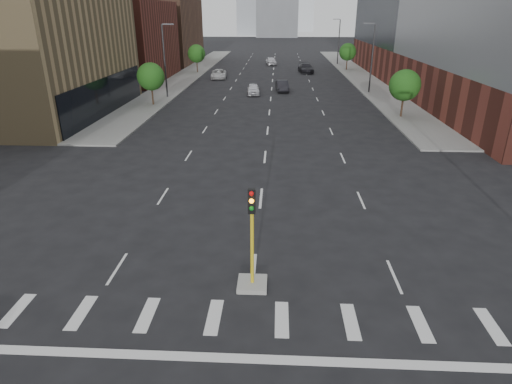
# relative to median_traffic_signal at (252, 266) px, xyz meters

# --- Properties ---
(sidewalk_left_far) EXTENTS (5.00, 92.00, 0.15)m
(sidewalk_left_far) POSITION_rel_median_traffic_signal_xyz_m (-15.00, 65.03, -0.90)
(sidewalk_left_far) COLOR gray
(sidewalk_left_far) RESTS_ON ground
(sidewalk_right_far) EXTENTS (5.00, 92.00, 0.15)m
(sidewalk_right_far) POSITION_rel_median_traffic_signal_xyz_m (15.00, 65.03, -0.90)
(sidewalk_right_far) COLOR gray
(sidewalk_right_far) RESTS_ON ground
(building_left_mid) EXTENTS (20.00, 24.00, 14.00)m
(building_left_mid) POSITION_rel_median_traffic_signal_xyz_m (-27.50, 31.03, 6.03)
(building_left_mid) COLOR #947D53
(building_left_mid) RESTS_ON ground
(building_left_far_a) EXTENTS (20.00, 22.00, 12.00)m
(building_left_far_a) POSITION_rel_median_traffic_signal_xyz_m (-27.50, 57.03, 5.03)
(building_left_far_a) COLOR brown
(building_left_far_a) RESTS_ON ground
(building_left_far_b) EXTENTS (20.00, 24.00, 13.00)m
(building_left_far_b) POSITION_rel_median_traffic_signal_xyz_m (-27.50, 83.03, 5.53)
(building_left_far_b) COLOR brown
(building_left_far_b) RESTS_ON ground
(building_right_main) EXTENTS (24.00, 70.00, 22.00)m
(building_right_main) POSITION_rel_median_traffic_signal_xyz_m (29.50, 51.03, 10.03)
(building_right_main) COLOR brown
(building_right_main) RESTS_ON ground
(median_traffic_signal) EXTENTS (1.20, 1.20, 4.40)m
(median_traffic_signal) POSITION_rel_median_traffic_signal_xyz_m (0.00, 0.00, 0.00)
(median_traffic_signal) COLOR #999993
(median_traffic_signal) RESTS_ON ground
(streetlight_right_a) EXTENTS (1.60, 0.22, 9.07)m
(streetlight_right_a) POSITION_rel_median_traffic_signal_xyz_m (13.41, 46.03, 4.04)
(streetlight_right_a) COLOR #2D2D30
(streetlight_right_a) RESTS_ON ground
(streetlight_right_b) EXTENTS (1.60, 0.22, 9.07)m
(streetlight_right_b) POSITION_rel_median_traffic_signal_xyz_m (13.41, 81.03, 4.04)
(streetlight_right_b) COLOR #2D2D30
(streetlight_right_b) RESTS_ON ground
(streetlight_left) EXTENTS (1.60, 0.22, 9.07)m
(streetlight_left) POSITION_rel_median_traffic_signal_xyz_m (-13.41, 41.03, 4.04)
(streetlight_left) COLOR #2D2D30
(streetlight_left) RESTS_ON ground
(tree_left_near) EXTENTS (3.20, 3.20, 4.85)m
(tree_left_near) POSITION_rel_median_traffic_signal_xyz_m (-14.00, 36.03, 2.42)
(tree_left_near) COLOR #382619
(tree_left_near) RESTS_ON ground
(tree_left_far) EXTENTS (3.20, 3.20, 4.85)m
(tree_left_far) POSITION_rel_median_traffic_signal_xyz_m (-14.00, 66.03, 2.42)
(tree_left_far) COLOR #382619
(tree_left_far) RESTS_ON ground
(tree_right_near) EXTENTS (3.20, 3.20, 4.85)m
(tree_right_near) POSITION_rel_median_traffic_signal_xyz_m (14.00, 31.03, 2.42)
(tree_right_near) COLOR #382619
(tree_right_near) RESTS_ON ground
(tree_right_far) EXTENTS (3.20, 3.20, 4.85)m
(tree_right_far) POSITION_rel_median_traffic_signal_xyz_m (14.00, 71.03, 2.42)
(tree_right_far) COLOR #382619
(tree_right_far) RESTS_ON ground
(car_near_left) EXTENTS (1.99, 4.34, 1.44)m
(car_near_left) POSITION_rel_median_traffic_signal_xyz_m (-2.42, 44.07, -0.25)
(car_near_left) COLOR silver
(car_near_left) RESTS_ON ground
(car_mid_right) EXTENTS (2.03, 4.62, 1.48)m
(car_mid_right) POSITION_rel_median_traffic_signal_xyz_m (1.50, 46.87, -0.24)
(car_mid_right) COLOR black
(car_mid_right) RESTS_ON ground
(car_far_left) EXTENTS (2.92, 5.52, 1.48)m
(car_far_left) POSITION_rel_median_traffic_signal_xyz_m (-9.09, 58.97, -0.23)
(car_far_left) COLOR silver
(car_far_left) RESTS_ON ground
(car_deep_right) EXTENTS (2.92, 5.95, 1.67)m
(car_deep_right) POSITION_rel_median_traffic_signal_xyz_m (5.97, 67.12, -0.14)
(car_deep_right) COLOR black
(car_deep_right) RESTS_ON ground
(car_distant) EXTENTS (2.58, 5.02, 1.63)m
(car_distant) POSITION_rel_median_traffic_signal_xyz_m (-0.64, 79.42, -0.16)
(car_distant) COLOR silver
(car_distant) RESTS_ON ground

